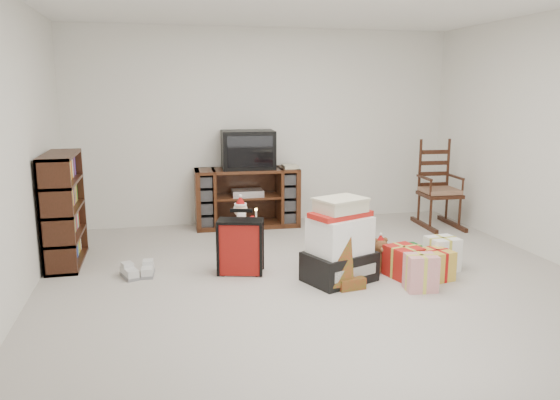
# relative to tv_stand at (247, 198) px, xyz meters

# --- Properties ---
(room) EXTENTS (5.01, 5.01, 2.51)m
(room) POSITION_rel_tv_stand_xyz_m (0.28, -2.24, 0.87)
(room) COLOR #BBB5AC
(room) RESTS_ON ground
(tv_stand) EXTENTS (1.32, 0.52, 0.75)m
(tv_stand) POSITION_rel_tv_stand_xyz_m (0.00, 0.00, 0.00)
(tv_stand) COLOR #492515
(tv_stand) RESTS_ON floor
(bookshelf) EXTENTS (0.30, 0.91, 1.11)m
(bookshelf) POSITION_rel_tv_stand_xyz_m (-2.04, -1.07, 0.16)
(bookshelf) COLOR #37180F
(bookshelf) RESTS_ON floor
(rocking_chair) EXTENTS (0.50, 0.78, 1.15)m
(rocking_chair) POSITION_rel_tv_stand_xyz_m (2.38, -0.51, 0.02)
(rocking_chair) COLOR #37180F
(rocking_chair) RESTS_ON floor
(gift_pile) EXTENTS (0.72, 0.63, 0.76)m
(gift_pile) POSITION_rel_tv_stand_xyz_m (0.48, -2.21, -0.04)
(gift_pile) COLOR black
(gift_pile) RESTS_ON floor
(red_suitcase) EXTENTS (0.45, 0.31, 0.62)m
(red_suitcase) POSITION_rel_tv_stand_xyz_m (-0.37, -1.80, -0.11)
(red_suitcase) COLOR maroon
(red_suitcase) RESTS_ON floor
(stocking) EXTENTS (0.28, 0.15, 0.56)m
(stocking) POSITION_rel_tv_stand_xyz_m (0.41, -2.43, -0.09)
(stocking) COLOR #0C731A
(stocking) RESTS_ON floor
(teddy_bear) EXTENTS (0.22, 0.19, 0.32)m
(teddy_bear) POSITION_rel_tv_stand_xyz_m (0.95, -2.02, -0.23)
(teddy_bear) COLOR brown
(teddy_bear) RESTS_ON floor
(santa_figurine) EXTENTS (0.28, 0.26, 0.57)m
(santa_figurine) POSITION_rel_tv_stand_xyz_m (0.46, -1.70, -0.16)
(santa_figurine) COLOR maroon
(santa_figurine) RESTS_ON floor
(mrs_claus_figurine) EXTENTS (0.30, 0.29, 0.62)m
(mrs_claus_figurine) POSITION_rel_tv_stand_xyz_m (-0.26, -1.10, -0.14)
(mrs_claus_figurine) COLOR maroon
(mrs_claus_figurine) RESTS_ON floor
(sneaker_pair) EXTENTS (0.33, 0.29, 0.09)m
(sneaker_pair) POSITION_rel_tv_stand_xyz_m (-1.32, -1.67, -0.33)
(sneaker_pair) COLOR silver
(sneaker_pair) RESTS_ON floor
(gift_cluster) EXTENTS (0.79, 0.89, 0.27)m
(gift_cluster) POSITION_rel_tv_stand_xyz_m (1.27, -2.25, -0.24)
(gift_cluster) COLOR red
(gift_cluster) RESTS_ON floor
(crt_television) EXTENTS (0.68, 0.51, 0.48)m
(crt_television) POSITION_rel_tv_stand_xyz_m (0.02, 0.00, 0.61)
(crt_television) COLOR black
(crt_television) RESTS_ON tv_stand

